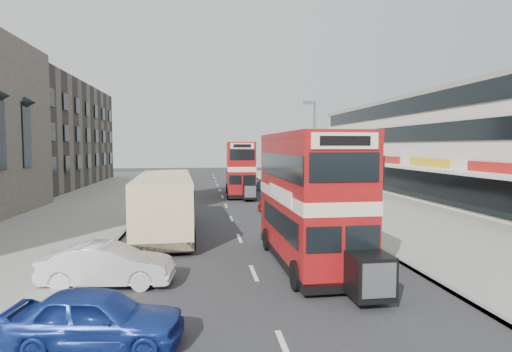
{
  "coord_description": "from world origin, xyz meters",
  "views": [
    {
      "loc": [
        -1.9,
        -13.41,
        4.74
      ],
      "look_at": [
        0.65,
        6.39,
        3.33
      ],
      "focal_mm": 29.78,
      "sensor_mm": 36.0,
      "label": 1
    }
  ],
  "objects_px": {
    "car_right_b": "(296,200)",
    "pedestrian_far": "(303,182)",
    "street_lamp": "(313,145)",
    "car_right_c": "(262,184)",
    "bus_second": "(240,169)",
    "cyclist": "(284,199)",
    "coach": "(165,201)",
    "car_left_front": "(108,265)",
    "pedestrian_near": "(357,199)",
    "bus_main": "(309,198)",
    "car_left_near": "(96,318)",
    "car_right_a": "(291,201)"
  },
  "relations": [
    {
      "from": "coach",
      "to": "car_left_near",
      "type": "bearing_deg",
      "value": -95.17
    },
    {
      "from": "bus_main",
      "to": "car_left_near",
      "type": "xyz_separation_m",
      "value": [
        -6.71,
        -6.18,
        -1.98
      ]
    },
    {
      "from": "car_right_b",
      "to": "car_right_c",
      "type": "relative_size",
      "value": 0.99
    },
    {
      "from": "cyclist",
      "to": "car_left_front",
      "type": "bearing_deg",
      "value": -123.6
    },
    {
      "from": "bus_second",
      "to": "car_left_front",
      "type": "relative_size",
      "value": 2.07
    },
    {
      "from": "coach",
      "to": "pedestrian_far",
      "type": "bearing_deg",
      "value": 54.9
    },
    {
      "from": "street_lamp",
      "to": "car_right_b",
      "type": "bearing_deg",
      "value": 137.35
    },
    {
      "from": "car_right_b",
      "to": "pedestrian_near",
      "type": "distance_m",
      "value": 5.58
    },
    {
      "from": "car_right_c",
      "to": "pedestrian_near",
      "type": "distance_m",
      "value": 17.05
    },
    {
      "from": "bus_main",
      "to": "car_left_near",
      "type": "relative_size",
      "value": 2.26
    },
    {
      "from": "car_left_front",
      "to": "pedestrian_near",
      "type": "height_order",
      "value": "pedestrian_near"
    },
    {
      "from": "street_lamp",
      "to": "bus_second",
      "type": "height_order",
      "value": "street_lamp"
    },
    {
      "from": "street_lamp",
      "to": "car_right_c",
      "type": "distance_m",
      "value": 13.85
    },
    {
      "from": "street_lamp",
      "to": "bus_second",
      "type": "relative_size",
      "value": 0.9
    },
    {
      "from": "coach",
      "to": "cyclist",
      "type": "distance_m",
      "value": 11.7
    },
    {
      "from": "pedestrian_far",
      "to": "car_left_front",
      "type": "bearing_deg",
      "value": -122.33
    },
    {
      "from": "car_left_front",
      "to": "pedestrian_far",
      "type": "height_order",
      "value": "pedestrian_far"
    },
    {
      "from": "car_left_near",
      "to": "pedestrian_far",
      "type": "xyz_separation_m",
      "value": [
        13.11,
        33.56,
        0.22
      ]
    },
    {
      "from": "coach",
      "to": "car_right_c",
      "type": "bearing_deg",
      "value": 65.07
    },
    {
      "from": "car_left_front",
      "to": "cyclist",
      "type": "height_order",
      "value": "cyclist"
    },
    {
      "from": "coach",
      "to": "car_right_b",
      "type": "distance_m",
      "value": 13.04
    },
    {
      "from": "bus_second",
      "to": "cyclist",
      "type": "bearing_deg",
      "value": 109.44
    },
    {
      "from": "coach",
      "to": "car_left_near",
      "type": "height_order",
      "value": "coach"
    },
    {
      "from": "coach",
      "to": "pedestrian_near",
      "type": "height_order",
      "value": "coach"
    },
    {
      "from": "car_right_a",
      "to": "cyclist",
      "type": "xyz_separation_m",
      "value": [
        -0.2,
        1.37,
        -0.03
      ]
    },
    {
      "from": "coach",
      "to": "car_left_front",
      "type": "xyz_separation_m",
      "value": [
        -1.17,
        -8.76,
        -1.01
      ]
    },
    {
      "from": "bus_main",
      "to": "car_left_front",
      "type": "bearing_deg",
      "value": 11.38
    },
    {
      "from": "street_lamp",
      "to": "car_right_c",
      "type": "xyz_separation_m",
      "value": [
        -2.02,
        13.07,
        -4.12
      ]
    },
    {
      "from": "pedestrian_near",
      "to": "pedestrian_far",
      "type": "relative_size",
      "value": 1.23
    },
    {
      "from": "bus_second",
      "to": "car_right_c",
      "type": "bearing_deg",
      "value": -119.75
    },
    {
      "from": "street_lamp",
      "to": "bus_main",
      "type": "bearing_deg",
      "value": -105.52
    },
    {
      "from": "bus_second",
      "to": "coach",
      "type": "distance_m",
      "value": 17.64
    },
    {
      "from": "car_left_front",
      "to": "car_right_c",
      "type": "bearing_deg",
      "value": -13.04
    },
    {
      "from": "car_left_near",
      "to": "car_right_b",
      "type": "height_order",
      "value": "car_left_near"
    },
    {
      "from": "car_left_near",
      "to": "car_left_front",
      "type": "distance_m",
      "value": 4.58
    },
    {
      "from": "street_lamp",
      "to": "cyclist",
      "type": "xyz_separation_m",
      "value": [
        -2.18,
        0.21,
        -4.1
      ]
    },
    {
      "from": "street_lamp",
      "to": "car_left_near",
      "type": "bearing_deg",
      "value": -117.12
    },
    {
      "from": "car_right_b",
      "to": "pedestrian_far",
      "type": "bearing_deg",
      "value": 171.22
    },
    {
      "from": "car_right_a",
      "to": "pedestrian_far",
      "type": "height_order",
      "value": "pedestrian_far"
    },
    {
      "from": "car_left_near",
      "to": "car_right_a",
      "type": "distance_m",
      "value": 22.03
    },
    {
      "from": "car_right_c",
      "to": "cyclist",
      "type": "height_order",
      "value": "cyclist"
    },
    {
      "from": "bus_main",
      "to": "cyclist",
      "type": "height_order",
      "value": "bus_main"
    },
    {
      "from": "bus_main",
      "to": "car_right_a",
      "type": "bearing_deg",
      "value": -100.23
    },
    {
      "from": "street_lamp",
      "to": "cyclist",
      "type": "distance_m",
      "value": 4.65
    },
    {
      "from": "car_left_front",
      "to": "car_right_c",
      "type": "height_order",
      "value": "car_left_front"
    },
    {
      "from": "car_left_front",
      "to": "car_right_a",
      "type": "bearing_deg",
      "value": -26.9
    },
    {
      "from": "car_right_b",
      "to": "pedestrian_far",
      "type": "relative_size",
      "value": 2.51
    },
    {
      "from": "bus_main",
      "to": "coach",
      "type": "xyz_separation_m",
      "value": [
        -6.24,
        7.11,
        -0.95
      ]
    },
    {
      "from": "coach",
      "to": "cyclist",
      "type": "height_order",
      "value": "coach"
    },
    {
      "from": "car_right_a",
      "to": "car_right_b",
      "type": "distance_m",
      "value": 2.34
    }
  ]
}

